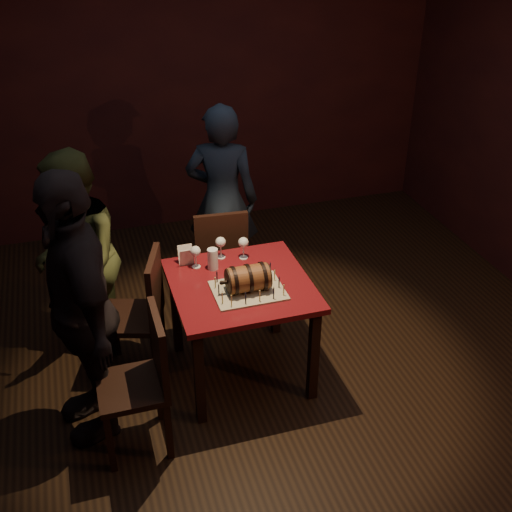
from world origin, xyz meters
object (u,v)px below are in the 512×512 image
wine_glass_left (195,252)px  wine_glass_right (243,243)px  person_back (222,200)px  person_left_rear (77,260)px  pint_of_ale (213,259)px  chair_left_front (144,375)px  pub_table (241,297)px  barrel_cake (248,278)px  wine_glass_mid (221,243)px  chair_left_rear (142,309)px  chair_back (220,256)px  person_left_front (80,309)px

wine_glass_left → wine_glass_right: 0.34m
person_back → person_left_rear: bearing=48.3°
pint_of_ale → chair_left_front: bearing=-130.9°
pint_of_ale → chair_left_front: (-0.59, -0.68, -0.30)m
pub_table → barrel_cake: barrel_cake is taller
person_left_rear → chair_left_front: bearing=17.6°
pub_table → barrel_cake: bearing=-80.3°
barrel_cake → wine_glass_mid: barrel_cake is taller
barrel_cake → wine_glass_left: size_ratio=2.01×
wine_glass_left → wine_glass_right: bearing=3.5°
wine_glass_right → chair_left_rear: chair_left_rear is taller
pint_of_ale → chair_left_front: 0.95m
wine_glass_mid → chair_back: (0.09, 0.40, -0.34)m
barrel_cake → wine_glass_right: barrel_cake is taller
pub_table → wine_glass_right: (0.11, 0.30, 0.23)m
wine_glass_mid → chair_back: bearing=77.7°
chair_back → person_left_rear: bearing=-170.2°
pint_of_ale → person_back: size_ratio=0.09×
barrel_cake → person_left_front: 1.04m
wine_glass_right → person_back: person_back is taller
person_back → person_left_front: 1.80m
wine_glass_mid → barrel_cake: bearing=-82.5°
pub_table → chair_back: (0.05, 0.75, -0.12)m
chair_left_front → wine_glass_right: bearing=42.5°
person_left_rear → person_left_front: 0.76m
barrel_cake → pint_of_ale: (-0.15, 0.33, -0.02)m
wine_glass_mid → pub_table: bearing=-83.2°
barrel_cake → person_back: person_back is taller
pub_table → chair_left_front: bearing=-147.7°
pub_table → person_left_rear: (-1.00, 0.57, 0.13)m
pub_table → wine_glass_left: size_ratio=5.59×
barrel_cake → chair_left_rear: bearing=153.1°
chair_left_front → barrel_cake: bearing=25.0°
pint_of_ale → chair_left_rear: bearing=-179.4°
wine_glass_mid → wine_glass_right: bearing=-19.0°
pint_of_ale → chair_left_rear: size_ratio=0.16×
chair_left_rear → chair_left_front: same height
person_back → wine_glass_mid: bearing=96.6°
wine_glass_mid → chair_left_front: 1.10m
wine_glass_left → person_back: size_ratio=0.10×
chair_left_front → person_back: (0.89, 1.61, 0.27)m
wine_glass_right → chair_left_rear: size_ratio=0.17×
chair_left_rear → chair_back: bearing=38.3°
pub_table → person_left_rear: size_ratio=0.58×
pint_of_ale → wine_glass_mid: bearing=55.1°
person_back → person_left_rear: person_back is taller
wine_glass_right → chair_left_rear: 0.82m
chair_back → person_left_front: size_ratio=0.53×
chair_left_front → person_left_front: person_left_front is taller
barrel_cake → chair_left_rear: (-0.65, 0.33, -0.32)m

